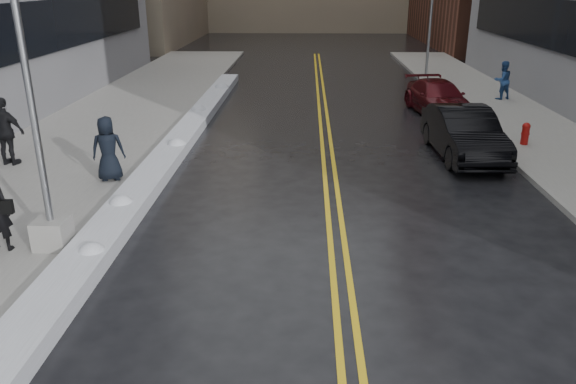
# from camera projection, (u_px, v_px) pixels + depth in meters

# --- Properties ---
(ground) EXTENTS (160.00, 160.00, 0.00)m
(ground) POSITION_uv_depth(u_px,v_px,m) (198.00, 310.00, 9.53)
(ground) COLOR black
(ground) RESTS_ON ground
(sidewalk_west) EXTENTS (5.50, 50.00, 0.15)m
(sidewalk_west) POSITION_uv_depth(u_px,v_px,m) (84.00, 142.00, 19.02)
(sidewalk_west) COLOR gray
(sidewalk_west) RESTS_ON ground
(sidewalk_east) EXTENTS (4.00, 50.00, 0.15)m
(sidewalk_east) POSITION_uv_depth(u_px,v_px,m) (554.00, 147.00, 18.52)
(sidewalk_east) COLOR gray
(sidewalk_east) RESTS_ON ground
(lane_line_left) EXTENTS (0.12, 50.00, 0.01)m
(lane_line_left) POSITION_uv_depth(u_px,v_px,m) (322.00, 147.00, 18.79)
(lane_line_left) COLOR gold
(lane_line_left) RESTS_ON ground
(lane_line_right) EXTENTS (0.12, 50.00, 0.01)m
(lane_line_right) POSITION_uv_depth(u_px,v_px,m) (331.00, 147.00, 18.78)
(lane_line_right) COLOR gold
(lane_line_right) RESTS_ON ground
(snow_ridge) EXTENTS (0.90, 30.00, 0.34)m
(snow_ridge) POSITION_uv_depth(u_px,v_px,m) (166.00, 158.00, 17.02)
(snow_ridge) COLOR silver
(snow_ridge) RESTS_ON ground
(lamppost) EXTENTS (0.65, 0.65, 7.62)m
(lamppost) POSITION_uv_depth(u_px,v_px,m) (36.00, 133.00, 10.60)
(lamppost) COLOR gray
(lamppost) RESTS_ON sidewalk_west
(fire_hydrant) EXTENTS (0.26, 0.26, 0.73)m
(fire_hydrant) POSITION_uv_depth(u_px,v_px,m) (526.00, 132.00, 18.39)
(fire_hydrant) COLOR maroon
(fire_hydrant) RESTS_ON sidewalk_east
(traffic_signal) EXTENTS (0.16, 0.20, 6.00)m
(traffic_signal) POSITION_uv_depth(u_px,v_px,m) (431.00, 16.00, 30.47)
(traffic_signal) COLOR gray
(traffic_signal) RESTS_ON sidewalk_east
(pedestrian_c) EXTENTS (0.96, 0.73, 1.75)m
(pedestrian_c) POSITION_uv_depth(u_px,v_px,m) (108.00, 149.00, 14.95)
(pedestrian_c) COLOR black
(pedestrian_c) RESTS_ON sidewalk_west
(pedestrian_d) EXTENTS (1.23, 0.68, 1.98)m
(pedestrian_d) POSITION_uv_depth(u_px,v_px,m) (6.00, 132.00, 16.17)
(pedestrian_d) COLOR black
(pedestrian_d) RESTS_ON sidewalk_west
(pedestrian_east) EXTENTS (0.99, 0.88, 1.70)m
(pedestrian_east) POSITION_uv_depth(u_px,v_px,m) (502.00, 80.00, 25.21)
(pedestrian_east) COLOR navy
(pedestrian_east) RESTS_ON sidewalk_east
(car_black) EXTENTS (1.84, 4.76, 1.55)m
(car_black) POSITION_uv_depth(u_px,v_px,m) (464.00, 133.00, 17.44)
(car_black) COLOR black
(car_black) RESTS_ON ground
(car_maroon) EXTENTS (2.42, 4.81, 1.34)m
(car_maroon) POSITION_uv_depth(u_px,v_px,m) (438.00, 98.00, 23.15)
(car_maroon) COLOR #480B11
(car_maroon) RESTS_ON ground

